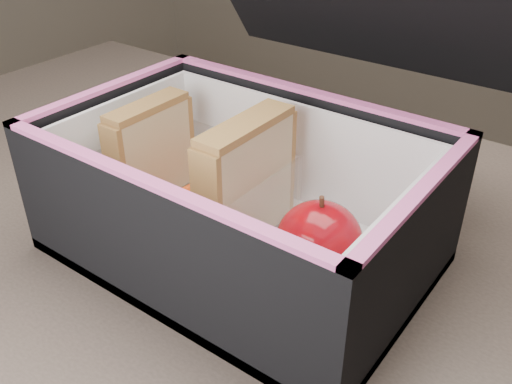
% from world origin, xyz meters
% --- Properties ---
extents(kitchen_table, '(1.20, 0.80, 0.75)m').
position_xyz_m(kitchen_table, '(0.00, 0.00, 0.66)').
color(kitchen_table, brown).
rests_on(kitchen_table, ground).
extents(lunch_bag, '(0.32, 0.34, 0.29)m').
position_xyz_m(lunch_bag, '(-0.00, 0.04, 0.82)').
color(lunch_bag, black).
rests_on(lunch_bag, kitchen_table).
extents(plastic_tub, '(0.16, 0.11, 0.07)m').
position_xyz_m(plastic_tub, '(-0.06, 0.04, 0.80)').
color(plastic_tub, white).
rests_on(plastic_tub, lunch_bag).
extents(sandwich_left, '(0.02, 0.09, 0.10)m').
position_xyz_m(sandwich_left, '(-0.12, 0.04, 0.82)').
color(sandwich_left, tan).
rests_on(sandwich_left, plastic_tub).
extents(sandwich_right, '(0.03, 0.10, 0.11)m').
position_xyz_m(sandwich_right, '(-0.00, 0.04, 0.82)').
color(sandwich_right, tan).
rests_on(sandwich_right, plastic_tub).
extents(carrot_sticks, '(0.06, 0.16, 0.03)m').
position_xyz_m(carrot_sticks, '(-0.05, 0.04, 0.78)').
color(carrot_sticks, '#EF4F1D').
rests_on(carrot_sticks, plastic_tub).
extents(paper_napkin, '(0.07, 0.08, 0.01)m').
position_xyz_m(paper_napkin, '(0.09, 0.03, 0.77)').
color(paper_napkin, white).
rests_on(paper_napkin, lunch_bag).
extents(red_apple, '(0.08, 0.08, 0.07)m').
position_xyz_m(red_apple, '(0.08, 0.03, 0.80)').
color(red_apple, maroon).
rests_on(red_apple, paper_napkin).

